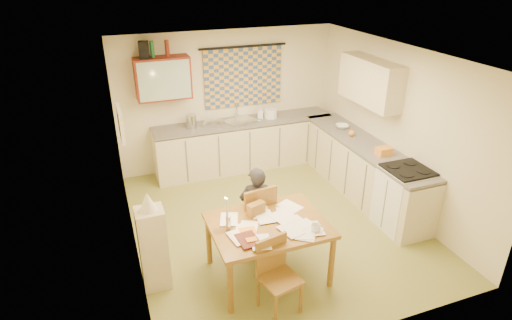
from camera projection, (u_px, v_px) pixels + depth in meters
name	position (u px, v px, depth m)	size (l,w,h in m)	color
floor	(274.00, 223.00, 6.43)	(4.00, 4.50, 0.02)	olive
ceiling	(277.00, 54.00, 5.35)	(4.00, 4.50, 0.02)	white
wall_back	(227.00, 100.00, 7.80)	(4.00, 0.02, 2.50)	beige
wall_front	(369.00, 237.00, 3.98)	(4.00, 0.02, 2.50)	beige
wall_left	(125.00, 169.00, 5.26)	(0.02, 4.50, 2.50)	beige
wall_right	(397.00, 128.00, 6.52)	(0.02, 4.50, 2.50)	beige
window_blind	(243.00, 77.00, 7.69)	(1.45, 0.03, 1.05)	#304D80
curtain_rod	(243.00, 47.00, 7.44)	(0.04, 0.04, 1.60)	black
wall_cabinet	(163.00, 78.00, 7.05)	(0.90, 0.34, 0.70)	#611B0F
wall_cabinet_glass	(165.00, 81.00, 6.91)	(0.84, 0.02, 0.64)	#99B2A5
upper_cabinet_right	(370.00, 81.00, 6.68)	(0.34, 1.30, 0.70)	#C8BA91
framed_print	(120.00, 124.00, 5.41)	(0.04, 0.50, 0.40)	beige
print_canvas	(122.00, 123.00, 5.42)	(0.01, 0.42, 0.32)	silver
counter_back	(245.00, 145.00, 7.95)	(3.30, 0.62, 0.92)	#C8BA91
counter_right	(362.00, 169.00, 7.03)	(0.62, 2.95, 0.92)	#C8BA91
stove	(403.00, 198.00, 6.13)	(0.61, 0.61, 0.95)	white
sink	(241.00, 123.00, 7.75)	(0.55, 0.45, 0.10)	silver
tap	(237.00, 111.00, 7.82)	(0.03, 0.03, 0.28)	silver
dish_rack	(214.00, 123.00, 7.56)	(0.35, 0.30, 0.06)	silver
kettle	(191.00, 121.00, 7.39)	(0.18, 0.18, 0.24)	silver
mixing_bowl	(271.00, 113.00, 7.88)	(0.24, 0.24, 0.16)	white
soap_bottle	(260.00, 112.00, 7.85)	(0.13, 0.13, 0.21)	white
bowl	(342.00, 126.00, 7.43)	(0.29, 0.29, 0.05)	white
orange_bag	(384.00, 151.00, 6.40)	(0.22, 0.16, 0.12)	orange
fruit_orange	(352.00, 133.00, 7.08)	(0.10, 0.10, 0.10)	orange
speaker	(144.00, 50.00, 6.77)	(0.16, 0.20, 0.26)	black
bottle_green	(152.00, 49.00, 6.81)	(0.07, 0.07, 0.26)	#195926
bottle_brown	(167.00, 48.00, 6.88)	(0.07, 0.07, 0.26)	#611B0F
dining_table	(268.00, 249.00, 5.23)	(1.38, 1.05, 0.75)	brown
chair_far	(254.00, 228.00, 5.75)	(0.50, 0.50, 1.00)	brown
chair_near	(279.00, 289.00, 4.74)	(0.47, 0.47, 0.88)	brown
person	(256.00, 209.00, 5.62)	(0.50, 0.38, 1.21)	black
shelf_stand	(153.00, 249.00, 4.99)	(0.32, 0.30, 1.05)	#C8BA91
lampshade	(148.00, 202.00, 4.72)	(0.20, 0.20, 0.22)	beige
letter_rack	(256.00, 209.00, 5.21)	(0.22, 0.10, 0.16)	brown
mug	(316.00, 228.00, 4.90)	(0.14, 0.14, 0.09)	white
magazine	(239.00, 243.00, 4.70)	(0.24, 0.31, 0.03)	maroon
book	(240.00, 235.00, 4.84)	(0.22, 0.28, 0.02)	orange
orange_box	(252.00, 241.00, 4.73)	(0.12, 0.08, 0.04)	orange
eyeglasses	(293.00, 234.00, 4.87)	(0.13, 0.04, 0.02)	black
candle_holder	(228.00, 223.00, 4.92)	(0.06, 0.06, 0.18)	silver
candle	(227.00, 207.00, 4.86)	(0.02, 0.02, 0.22)	white
candle_flame	(225.00, 198.00, 4.79)	(0.02, 0.02, 0.02)	#FFCC66
papers	(277.00, 224.00, 5.03)	(1.13, 0.97, 0.03)	white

